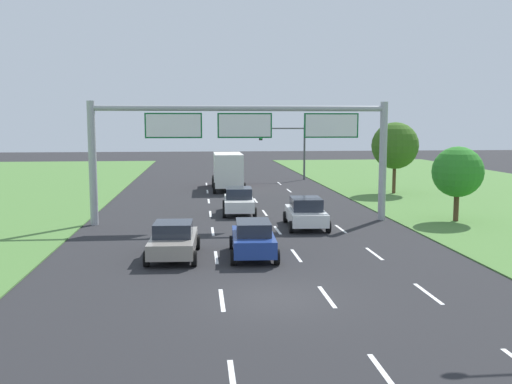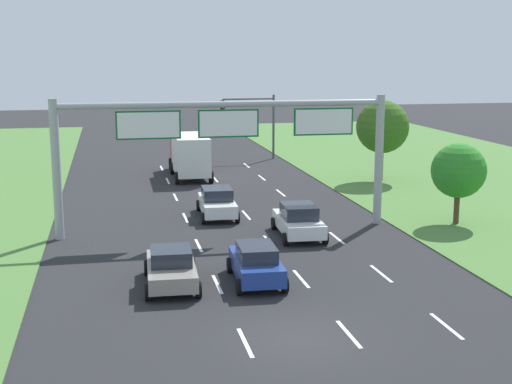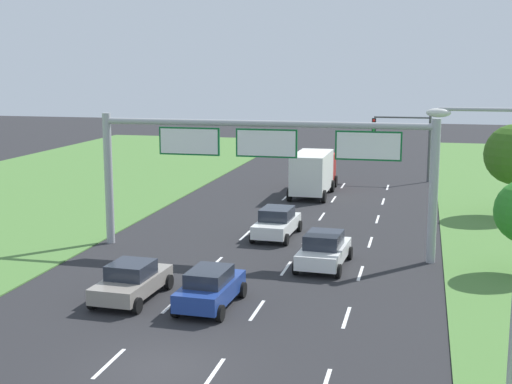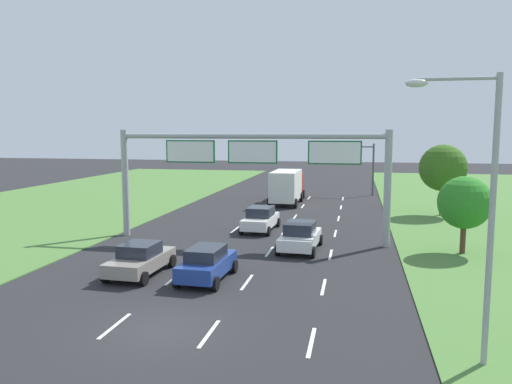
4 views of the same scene
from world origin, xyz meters
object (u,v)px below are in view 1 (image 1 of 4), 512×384
(car_lead_silver, at_px, (239,201))
(roadside_tree_far, at_px, (395,146))
(car_mid_lane, at_px, (253,238))
(roadside_tree_mid, at_px, (458,172))
(car_far_ahead, at_px, (306,213))
(sign_gantry, at_px, (244,137))
(box_truck, at_px, (227,170))
(traffic_light_mast, at_px, (286,142))
(car_near_red, at_px, (174,240))

(car_lead_silver, xyz_separation_m, roadside_tree_far, (13.37, 8.92, 3.12))
(car_lead_silver, height_order, roadside_tree_far, roadside_tree_far)
(car_mid_lane, relative_size, roadside_tree_far, 0.70)
(roadside_tree_mid, bearing_deg, roadside_tree_far, 86.07)
(car_mid_lane, distance_m, car_far_ahead, 7.65)
(car_mid_lane, xyz_separation_m, roadside_tree_mid, (12.68, 7.59, 2.13))
(sign_gantry, bearing_deg, box_truck, 90.35)
(car_lead_silver, xyz_separation_m, roadside_tree_mid, (12.46, -4.43, 2.11))
(sign_gantry, bearing_deg, car_far_ahead, -30.58)
(traffic_light_mast, height_order, roadside_tree_mid, traffic_light_mast)
(car_lead_silver, relative_size, roadside_tree_mid, 1.02)
(car_near_red, relative_size, sign_gantry, 0.25)
(roadside_tree_far, bearing_deg, car_lead_silver, -146.31)
(car_near_red, xyz_separation_m, box_truck, (3.62, 25.49, 0.96))
(roadside_tree_far, bearing_deg, traffic_light_mast, 119.51)
(car_lead_silver, xyz_separation_m, sign_gantry, (0.08, -3.33, 4.14))
(roadside_tree_far, bearing_deg, car_mid_lane, -122.99)
(car_mid_lane, distance_m, roadside_tree_mid, 14.93)
(roadside_tree_far, bearing_deg, car_near_red, -129.40)
(car_near_red, bearing_deg, sign_gantry, 68.68)
(car_near_red, relative_size, roadside_tree_mid, 0.98)
(traffic_light_mast, bearing_deg, car_far_ahead, -96.29)
(car_far_ahead, distance_m, traffic_light_mast, 27.01)
(roadside_tree_far, bearing_deg, sign_gantry, -137.34)
(box_truck, relative_size, sign_gantry, 0.46)
(traffic_light_mast, bearing_deg, car_mid_lane, -101.05)
(box_truck, xyz_separation_m, traffic_light_mast, (6.33, 7.70, 2.14))
(car_lead_silver, height_order, box_truck, box_truck)
(car_mid_lane, bearing_deg, sign_gantry, 90.39)
(traffic_light_mast, distance_m, roadside_tree_far, 14.34)
(car_near_red, relative_size, traffic_light_mast, 0.78)
(car_mid_lane, distance_m, sign_gantry, 9.64)
(roadside_tree_far, bearing_deg, roadside_tree_mid, -93.93)
(roadside_tree_mid, relative_size, roadside_tree_far, 0.76)
(car_near_red, height_order, roadside_tree_far, roadside_tree_far)
(car_lead_silver, relative_size, roadside_tree_far, 0.77)
(box_truck, xyz_separation_m, sign_gantry, (0.11, -17.03, 3.24))
(traffic_light_mast, bearing_deg, roadside_tree_far, -60.49)
(box_truck, height_order, sign_gantry, sign_gantry)
(car_near_red, height_order, car_mid_lane, car_mid_lane)
(car_far_ahead, relative_size, box_truck, 0.56)
(traffic_light_mast, xyz_separation_m, roadside_tree_far, (7.07, -12.48, 0.08))
(box_truck, bearing_deg, sign_gantry, -89.19)
(car_near_red, bearing_deg, car_lead_silver, 75.26)
(car_far_ahead, bearing_deg, car_lead_silver, 125.69)
(car_near_red, distance_m, sign_gantry, 10.15)
(car_mid_lane, bearing_deg, box_truck, 91.94)
(car_far_ahead, xyz_separation_m, roadside_tree_far, (10.01, 14.19, 3.12))
(car_lead_silver, distance_m, roadside_tree_far, 16.37)
(car_far_ahead, xyz_separation_m, traffic_light_mast, (2.94, 26.67, 3.04))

